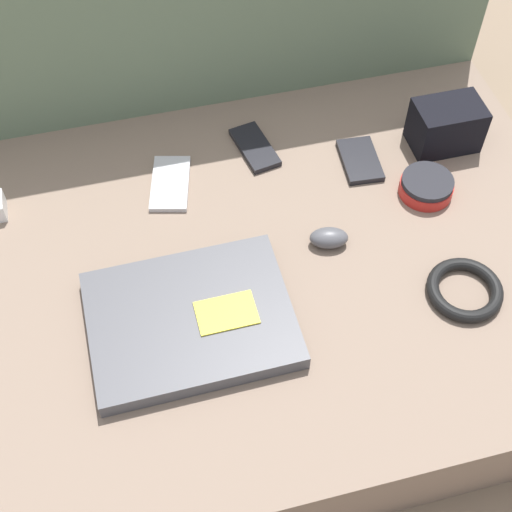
{
  "coord_description": "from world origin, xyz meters",
  "views": [
    {
      "loc": [
        -0.17,
        -0.65,
        1.09
      ],
      "look_at": [
        0.0,
        0.0,
        0.18
      ],
      "focal_mm": 50.0,
      "sensor_mm": 36.0,
      "label": 1
    }
  ],
  "objects_px": {
    "laptop": "(191,320)",
    "phone_black": "(360,160)",
    "camera_pouch": "(446,125)",
    "computer_mouse": "(329,238)",
    "phone_small": "(170,183)",
    "speaker_puck": "(426,186)",
    "phone_silver": "(255,147)"
  },
  "relations": [
    {
      "from": "phone_black",
      "to": "camera_pouch",
      "type": "distance_m",
      "value": 0.17
    },
    {
      "from": "camera_pouch",
      "to": "speaker_puck",
      "type": "bearing_deg",
      "value": -125.43
    },
    {
      "from": "phone_small",
      "to": "camera_pouch",
      "type": "height_order",
      "value": "camera_pouch"
    },
    {
      "from": "camera_pouch",
      "to": "computer_mouse",
      "type": "bearing_deg",
      "value": -147.74
    },
    {
      "from": "computer_mouse",
      "to": "camera_pouch",
      "type": "distance_m",
      "value": 0.32
    },
    {
      "from": "laptop",
      "to": "phone_black",
      "type": "height_order",
      "value": "laptop"
    },
    {
      "from": "phone_small",
      "to": "computer_mouse",
      "type": "bearing_deg",
      "value": -25.76
    },
    {
      "from": "phone_small",
      "to": "phone_silver",
      "type": "bearing_deg",
      "value": 30.58
    },
    {
      "from": "laptop",
      "to": "speaker_puck",
      "type": "height_order",
      "value": "same"
    },
    {
      "from": "speaker_puck",
      "to": "laptop",
      "type": "bearing_deg",
      "value": -159.86
    },
    {
      "from": "phone_black",
      "to": "laptop",
      "type": "bearing_deg",
      "value": -139.72
    },
    {
      "from": "phone_black",
      "to": "camera_pouch",
      "type": "bearing_deg",
      "value": 8.05
    },
    {
      "from": "speaker_puck",
      "to": "phone_black",
      "type": "height_order",
      "value": "speaker_puck"
    },
    {
      "from": "phone_black",
      "to": "camera_pouch",
      "type": "height_order",
      "value": "camera_pouch"
    },
    {
      "from": "phone_silver",
      "to": "phone_small",
      "type": "xyz_separation_m",
      "value": [
        -0.17,
        -0.05,
        -0.0
      ]
    },
    {
      "from": "phone_silver",
      "to": "phone_small",
      "type": "bearing_deg",
      "value": -174.33
    },
    {
      "from": "speaker_puck",
      "to": "phone_silver",
      "type": "xyz_separation_m",
      "value": [
        -0.26,
        0.17,
        -0.01
      ]
    },
    {
      "from": "phone_silver",
      "to": "phone_black",
      "type": "height_order",
      "value": "same"
    },
    {
      "from": "speaker_puck",
      "to": "phone_black",
      "type": "bearing_deg",
      "value": 132.06
    },
    {
      "from": "computer_mouse",
      "to": "phone_small",
      "type": "distance_m",
      "value": 0.3
    },
    {
      "from": "laptop",
      "to": "phone_small",
      "type": "bearing_deg",
      "value": 85.64
    },
    {
      "from": "speaker_puck",
      "to": "phone_small",
      "type": "relative_size",
      "value": 0.68
    },
    {
      "from": "laptop",
      "to": "phone_small",
      "type": "distance_m",
      "value": 0.29
    },
    {
      "from": "phone_silver",
      "to": "phone_black",
      "type": "distance_m",
      "value": 0.19
    },
    {
      "from": "computer_mouse",
      "to": "phone_small",
      "type": "relative_size",
      "value": 0.51
    },
    {
      "from": "speaker_puck",
      "to": "phone_black",
      "type": "xyz_separation_m",
      "value": [
        -0.09,
        0.1,
        -0.01
      ]
    },
    {
      "from": "phone_black",
      "to": "phone_small",
      "type": "distance_m",
      "value": 0.34
    },
    {
      "from": "speaker_puck",
      "to": "computer_mouse",
      "type": "bearing_deg",
      "value": -161.44
    },
    {
      "from": "speaker_puck",
      "to": "phone_silver",
      "type": "height_order",
      "value": "speaker_puck"
    },
    {
      "from": "laptop",
      "to": "phone_black",
      "type": "relative_size",
      "value": 2.78
    },
    {
      "from": "camera_pouch",
      "to": "phone_black",
      "type": "bearing_deg",
      "value": -176.42
    },
    {
      "from": "phone_silver",
      "to": "phone_black",
      "type": "xyz_separation_m",
      "value": [
        0.18,
        -0.08,
        0.0
      ]
    }
  ]
}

